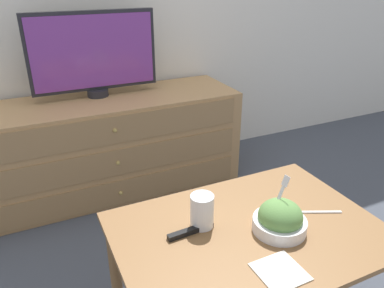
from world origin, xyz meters
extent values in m
plane|color=#474C56|center=(0.00, 0.00, 0.00)|extent=(12.00, 12.00, 0.00)
cube|color=tan|center=(-0.08, -0.28, 0.30)|extent=(1.64, 0.50, 0.60)
cube|color=#A1794C|center=(-0.08, -0.53, 0.10)|extent=(1.51, 0.01, 0.16)
sphere|color=tan|center=(-0.08, -0.54, 0.10)|extent=(0.02, 0.02, 0.02)
cube|color=#A1794C|center=(-0.08, -0.53, 0.30)|extent=(1.51, 0.01, 0.16)
sphere|color=tan|center=(-0.08, -0.54, 0.30)|extent=(0.02, 0.02, 0.02)
cube|color=#A1794C|center=(-0.08, -0.53, 0.50)|extent=(1.51, 0.01, 0.16)
sphere|color=tan|center=(-0.08, -0.54, 0.50)|extent=(0.02, 0.02, 0.02)
cylinder|color=#232328|center=(-0.09, -0.20, 0.63)|extent=(0.13, 0.13, 0.04)
cube|color=#232328|center=(-0.09, -0.19, 0.87)|extent=(0.74, 0.04, 0.45)
cube|color=#7A3893|center=(-0.09, -0.21, 0.87)|extent=(0.70, 0.01, 0.41)
cube|color=olive|center=(0.12, -1.57, 0.49)|extent=(0.90, 0.64, 0.02)
cylinder|color=brown|center=(-0.29, -1.29, 0.24)|extent=(0.04, 0.04, 0.48)
cylinder|color=brown|center=(0.53, -1.29, 0.24)|extent=(0.04, 0.04, 0.48)
cylinder|color=silver|center=(0.21, -1.62, 0.52)|extent=(0.18, 0.18, 0.04)
ellipsoid|color=#66994C|center=(0.21, -1.62, 0.55)|extent=(0.15, 0.15, 0.11)
cube|color=white|center=(0.21, -1.59, 0.59)|extent=(0.06, 0.02, 0.15)
cube|color=white|center=(0.24, -1.59, 0.67)|extent=(0.02, 0.03, 0.03)
cylinder|color=beige|center=(-0.02, -1.48, 0.53)|extent=(0.07, 0.07, 0.07)
cylinder|color=white|center=(-0.02, -1.48, 0.56)|extent=(0.08, 0.08, 0.12)
cube|color=silver|center=(0.09, -1.78, 0.50)|extent=(0.14, 0.14, 0.00)
cube|color=white|center=(0.40, -1.60, 0.50)|extent=(0.16, 0.08, 0.00)
cube|color=black|center=(-0.07, -1.50, 0.51)|extent=(0.17, 0.03, 0.02)
camera|label=1|loc=(-0.49, -2.42, 1.30)|focal=35.00mm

